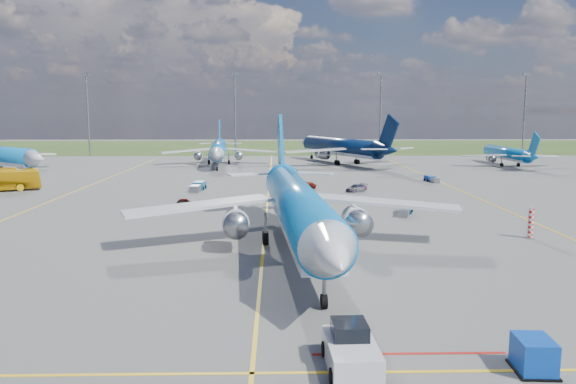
{
  "coord_description": "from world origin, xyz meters",
  "views": [
    {
      "loc": [
        1.18,
        -45.14,
        12.35
      ],
      "look_at": [
        2.41,
        12.49,
        4.0
      ],
      "focal_mm": 35.0,
      "sensor_mm": 36.0,
      "label": 1
    }
  ],
  "objects_px": {
    "service_car_a": "(182,204)",
    "baggage_tug_w": "(405,210)",
    "pushback_tug": "(351,351)",
    "warning_post": "(531,223)",
    "service_car_b": "(301,184)",
    "baggage_tug_c": "(198,186)",
    "uld_container": "(534,355)",
    "baggage_tug_e": "(431,179)",
    "bg_jet_ne": "(506,166)",
    "bg_jet_nnw": "(219,165)",
    "main_airliner": "(298,251)",
    "service_car_c": "(356,188)",
    "bg_jet_n": "(341,163)"
  },
  "relations": [
    {
      "from": "pushback_tug",
      "to": "service_car_a",
      "type": "xyz_separation_m",
      "value": [
        -15.66,
        45.43,
        -0.26
      ]
    },
    {
      "from": "uld_container",
      "to": "baggage_tug_c",
      "type": "relative_size",
      "value": 0.37
    },
    {
      "from": "pushback_tug",
      "to": "service_car_c",
      "type": "relative_size",
      "value": 1.59
    },
    {
      "from": "service_car_b",
      "to": "baggage_tug_e",
      "type": "relative_size",
      "value": 1.1
    },
    {
      "from": "bg_jet_ne",
      "to": "baggage_tug_e",
      "type": "height_order",
      "value": "bg_jet_ne"
    },
    {
      "from": "baggage_tug_e",
      "to": "bg_jet_n",
      "type": "bearing_deg",
      "value": 100.68
    },
    {
      "from": "uld_container",
      "to": "baggage_tug_e",
      "type": "xyz_separation_m",
      "value": [
        15.08,
        72.27,
        -0.37
      ]
    },
    {
      "from": "main_airliner",
      "to": "service_car_b",
      "type": "distance_m",
      "value": 40.66
    },
    {
      "from": "bg_jet_n",
      "to": "pushback_tug",
      "type": "relative_size",
      "value": 6.93
    },
    {
      "from": "warning_post",
      "to": "service_car_b",
      "type": "height_order",
      "value": "warning_post"
    },
    {
      "from": "main_airliner",
      "to": "baggage_tug_e",
      "type": "height_order",
      "value": "main_airliner"
    },
    {
      "from": "main_airliner",
      "to": "bg_jet_nnw",
      "type": "bearing_deg",
      "value": 96.51
    },
    {
      "from": "baggage_tug_w",
      "to": "baggage_tug_e",
      "type": "bearing_deg",
      "value": 88.39
    },
    {
      "from": "uld_container",
      "to": "warning_post",
      "type": "bearing_deg",
      "value": 69.17
    },
    {
      "from": "uld_container",
      "to": "baggage_tug_c",
      "type": "distance_m",
      "value": 67.19
    },
    {
      "from": "bg_jet_nnw",
      "to": "baggage_tug_c",
      "type": "bearing_deg",
      "value": -93.1
    },
    {
      "from": "pushback_tug",
      "to": "baggage_tug_e",
      "type": "bearing_deg",
      "value": 69.62
    },
    {
      "from": "pushback_tug",
      "to": "baggage_tug_w",
      "type": "distance_m",
      "value": 42.38
    },
    {
      "from": "bg_jet_nnw",
      "to": "service_car_c",
      "type": "distance_m",
      "value": 50.55
    },
    {
      "from": "warning_post",
      "to": "service_car_b",
      "type": "xyz_separation_m",
      "value": [
        -20.76,
        36.02,
        -0.82
      ]
    },
    {
      "from": "baggage_tug_c",
      "to": "baggage_tug_e",
      "type": "xyz_separation_m",
      "value": [
        39.65,
        9.74,
        -0.12
      ]
    },
    {
      "from": "service_car_b",
      "to": "pushback_tug",
      "type": "bearing_deg",
      "value": -171.07
    },
    {
      "from": "uld_container",
      "to": "service_car_a",
      "type": "relative_size",
      "value": 0.59
    },
    {
      "from": "bg_jet_ne",
      "to": "uld_container",
      "type": "relative_size",
      "value": 14.89
    },
    {
      "from": "bg_jet_n",
      "to": "baggage_tug_e",
      "type": "relative_size",
      "value": 9.78
    },
    {
      "from": "bg_jet_ne",
      "to": "pushback_tug",
      "type": "bearing_deg",
      "value": 64.06
    },
    {
      "from": "service_car_a",
      "to": "baggage_tug_w",
      "type": "xyz_separation_m",
      "value": [
        27.62,
        -4.77,
        -0.11
      ]
    },
    {
      "from": "service_car_a",
      "to": "uld_container",
      "type": "bearing_deg",
      "value": -55.67
    },
    {
      "from": "service_car_a",
      "to": "baggage_tug_w",
      "type": "distance_m",
      "value": 28.03
    },
    {
      "from": "pushback_tug",
      "to": "baggage_tug_c",
      "type": "height_order",
      "value": "pushback_tug"
    },
    {
      "from": "bg_jet_nnw",
      "to": "service_car_b",
      "type": "bearing_deg",
      "value": -70.93
    },
    {
      "from": "bg_jet_nnw",
      "to": "service_car_c",
      "type": "xyz_separation_m",
      "value": [
        25.64,
        -43.57,
        0.57
      ]
    },
    {
      "from": "uld_container",
      "to": "baggage_tug_w",
      "type": "relative_size",
      "value": 0.43
    },
    {
      "from": "main_airliner",
      "to": "baggage_tug_e",
      "type": "bearing_deg",
      "value": 58.32
    },
    {
      "from": "main_airliner",
      "to": "pushback_tug",
      "type": "height_order",
      "value": "main_airliner"
    },
    {
      "from": "service_car_b",
      "to": "baggage_tug_w",
      "type": "bearing_deg",
      "value": -143.94
    },
    {
      "from": "baggage_tug_c",
      "to": "baggage_tug_w",
      "type": "bearing_deg",
      "value": -33.15
    },
    {
      "from": "baggage_tug_c",
      "to": "uld_container",
      "type": "bearing_deg",
      "value": -64.27
    },
    {
      "from": "bg_jet_nnw",
      "to": "baggage_tug_w",
      "type": "bearing_deg",
      "value": -69.72
    },
    {
      "from": "bg_jet_ne",
      "to": "bg_jet_n",
      "type": "bearing_deg",
      "value": -9.22
    },
    {
      "from": "bg_jet_nnw",
      "to": "main_airliner",
      "type": "height_order",
      "value": "main_airliner"
    },
    {
      "from": "pushback_tug",
      "to": "uld_container",
      "type": "height_order",
      "value": "pushback_tug"
    },
    {
      "from": "pushback_tug",
      "to": "service_car_a",
      "type": "relative_size",
      "value": 1.8
    },
    {
      "from": "baggage_tug_w",
      "to": "uld_container",
      "type": "bearing_deg",
      "value": -75.39
    },
    {
      "from": "bg_jet_n",
      "to": "service_car_b",
      "type": "bearing_deg",
      "value": 50.74
    },
    {
      "from": "warning_post",
      "to": "bg_jet_nnw",
      "type": "bearing_deg",
      "value": 116.63
    },
    {
      "from": "service_car_a",
      "to": "service_car_b",
      "type": "bearing_deg",
      "value": 54.73
    },
    {
      "from": "service_car_c",
      "to": "bg_jet_nnw",
      "type": "bearing_deg",
      "value": 167.92
    },
    {
      "from": "bg_jet_ne",
      "to": "baggage_tug_e",
      "type": "distance_m",
      "value": 38.14
    },
    {
      "from": "main_airliner",
      "to": "pushback_tug",
      "type": "relative_size",
      "value": 7.03
    }
  ]
}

